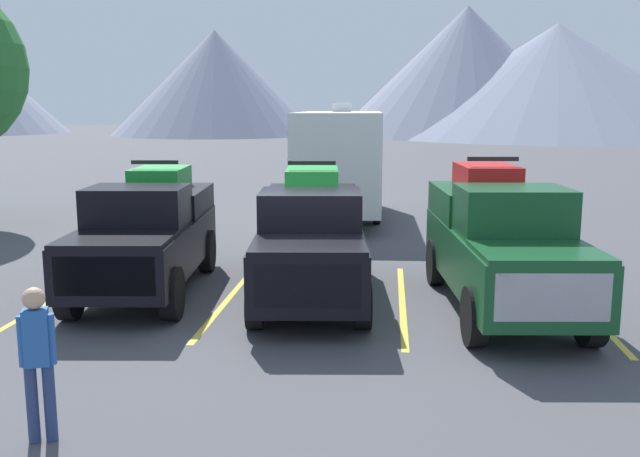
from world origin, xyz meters
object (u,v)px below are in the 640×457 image
(pickup_truck_c, at_px, (500,240))
(camper_trailer_a, at_px, (340,158))
(pickup_truck_a, at_px, (148,232))
(pickup_truck_b, at_px, (311,236))
(person_a, at_px, (38,354))

(pickup_truck_c, relative_size, camper_trailer_a, 0.69)
(pickup_truck_a, height_order, pickup_truck_b, pickup_truck_b)
(pickup_truck_c, distance_m, person_a, 8.17)
(pickup_truck_c, bearing_deg, person_a, -134.66)
(pickup_truck_b, relative_size, pickup_truck_c, 1.00)
(pickup_truck_c, relative_size, person_a, 3.29)
(pickup_truck_b, bearing_deg, camper_trailer_a, 90.57)
(person_a, bearing_deg, pickup_truck_a, 98.86)
(pickup_truck_a, height_order, camper_trailer_a, camper_trailer_a)
(pickup_truck_a, bearing_deg, person_a, -81.14)
(pickup_truck_a, xyz_separation_m, camper_trailer_a, (3.16, 9.25, 0.79))
(pickup_truck_c, xyz_separation_m, camper_trailer_a, (-3.58, 9.81, 0.73))
(pickup_truck_a, relative_size, pickup_truck_c, 0.95)
(pickup_truck_a, distance_m, pickup_truck_b, 3.25)
(pickup_truck_a, height_order, pickup_truck_c, pickup_truck_c)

